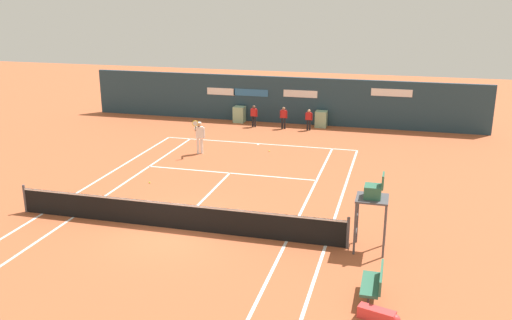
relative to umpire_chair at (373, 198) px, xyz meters
name	(u,v)px	position (x,y,z in m)	size (l,w,h in m)	color
ground_plane	(181,222)	(-6.70, 0.50, -1.77)	(80.00, 80.00, 0.01)	#B25633
tennis_net	(174,215)	(-6.70, -0.08, -1.26)	(12.10, 0.10, 1.07)	#4C4C51
sponsor_back_wall	(280,101)	(-6.69, 16.89, -0.37)	(25.00, 1.02, 2.90)	#233D4C
umpire_chair	(373,198)	(0.00, 0.00, 0.00)	(1.00, 1.00, 2.59)	#47474C
player_bench	(374,282)	(0.30, -3.00, -1.26)	(0.54, 1.36, 0.88)	#38383D
equipment_bag	(380,316)	(0.53, -4.04, -1.61)	(1.08, 0.54, 0.32)	#DB3838
player_on_baseline	(199,135)	(-9.13, 8.96, -0.77)	(0.50, 0.85, 1.87)	white
ball_kid_left_post	(254,115)	(-7.99, 15.34, -1.00)	(0.44, 0.20, 1.33)	black
ball_kid_centre_post	(284,116)	(-6.14, 15.34, -1.00)	(0.45, 0.19, 1.34)	black
ball_kid_right_post	(309,118)	(-4.60, 15.34, -1.04)	(0.42, 0.18, 1.27)	black
tennis_ball_near_service_line	(150,183)	(-9.63, 4.09, -1.74)	(0.07, 0.07, 0.07)	#CCE033
tennis_ball_by_sideline	(269,151)	(-5.79, 10.25, -1.74)	(0.07, 0.07, 0.07)	#CCE033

